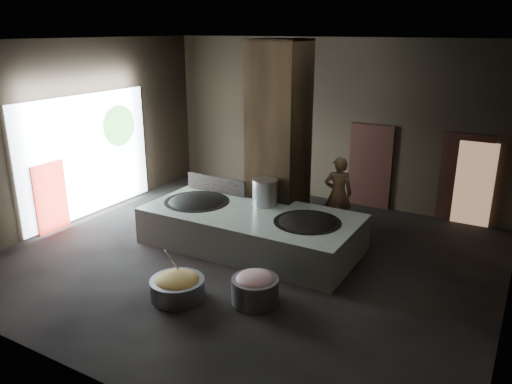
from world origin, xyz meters
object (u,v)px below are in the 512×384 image
Objects in this scene: cook at (338,194)px; veg_basin at (178,288)px; hearth_platform at (251,229)px; wok_right at (307,226)px; stock_pot at (265,193)px; meat_basin at (255,290)px; wok_left at (197,205)px.

veg_basin is at bearing 48.48° from cook.
veg_basin is at bearing -90.35° from hearth_platform.
hearth_platform is 4.81× the size of veg_basin.
hearth_platform is at bearing -177.88° from wok_right.
hearth_platform is 0.90m from stock_pot.
stock_pot is at bearing 88.97° from veg_basin.
meat_basin reaches higher than veg_basin.
stock_pot reaches higher than wok_right.
meat_basin is at bearing 23.54° from veg_basin.
cook is (-0.03, 1.84, 0.17)m from wok_right.
meat_basin is at bearing -36.28° from wok_left.
veg_basin is (-1.36, -2.69, -0.57)m from wok_right.
cook is 2.15× the size of meat_basin.
hearth_platform is 2.60× the size of cook.
veg_basin is 1.17× the size of meat_basin.
meat_basin is (1.26, -2.62, -0.90)m from stock_pot.
hearth_platform is 3.41× the size of wok_right.
wok_right is 0.76× the size of cook.
stock_pot is 0.34× the size of cook.
veg_basin is at bearing -91.03° from stock_pot.
wok_left is 1.07× the size of wok_right.
veg_basin is at bearing -116.74° from wok_right.
cook reaches higher than wok_right.
hearth_platform is 2.46m from meat_basin.
hearth_platform is at bearing -95.19° from stock_pot.
stock_pot is 0.73× the size of meat_basin.
meat_basin is (1.31, 0.57, 0.05)m from veg_basin.
cook is at bearing 35.03° from wok_left.
stock_pot is (1.50, 0.60, 0.38)m from wok_left.
meat_basin is at bearing -57.98° from hearth_platform.
hearth_platform is 5.61× the size of meat_basin.
wok_left is 2.80m from wok_right.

